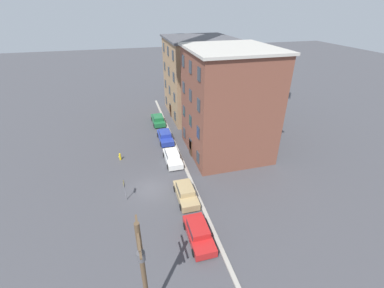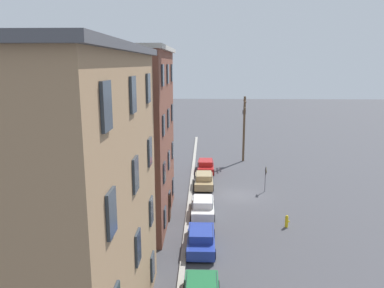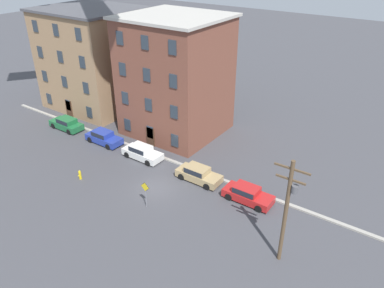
{
  "view_description": "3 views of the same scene",
  "coord_description": "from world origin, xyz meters",
  "px_view_note": "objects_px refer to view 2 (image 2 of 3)",
  "views": [
    {
      "loc": [
        22.42,
        -1.55,
        17.81
      ],
      "look_at": [
        -0.64,
        4.74,
        4.56
      ],
      "focal_mm": 24.0,
      "sensor_mm": 36.0,
      "label": 1
    },
    {
      "loc": [
        -33.78,
        3.23,
        12.19
      ],
      "look_at": [
        1.52,
        4.4,
        4.61
      ],
      "focal_mm": 35.0,
      "sensor_mm": 36.0,
      "label": 2
    },
    {
      "loc": [
        19.03,
        -21.62,
        20.21
      ],
      "look_at": [
        1.98,
        2.86,
        3.97
      ],
      "focal_mm": 35.0,
      "sensor_mm": 36.0,
      "label": 3
    }
  ],
  "objects_px": {
    "caution_sign": "(265,175)",
    "fire_hydrant": "(287,221)",
    "car_tan": "(204,179)",
    "car_white": "(203,206)",
    "car_blue": "(201,238)",
    "utility_pole": "(244,125)",
    "car_red": "(206,165)"
  },
  "relations": [
    {
      "from": "car_white",
      "to": "fire_hydrant",
      "type": "relative_size",
      "value": 4.58
    },
    {
      "from": "utility_pole",
      "to": "fire_hydrant",
      "type": "xyz_separation_m",
      "value": [
        -19.9,
        -1.31,
        -4.17
      ]
    },
    {
      "from": "car_blue",
      "to": "fire_hydrant",
      "type": "distance_m",
      "value": 7.43
    },
    {
      "from": "caution_sign",
      "to": "fire_hydrant",
      "type": "xyz_separation_m",
      "value": [
        -8.05,
        -0.38,
        -1.2
      ]
    },
    {
      "from": "car_blue",
      "to": "car_white",
      "type": "relative_size",
      "value": 1.0
    },
    {
      "from": "car_red",
      "to": "caution_sign",
      "type": "xyz_separation_m",
      "value": [
        -6.72,
        -5.75,
        0.93
      ]
    },
    {
      "from": "car_blue",
      "to": "car_red",
      "type": "xyz_separation_m",
      "value": [
        18.36,
        -0.36,
        0.0
      ]
    },
    {
      "from": "car_blue",
      "to": "utility_pole",
      "type": "height_order",
      "value": "utility_pole"
    },
    {
      "from": "car_blue",
      "to": "car_tan",
      "type": "bearing_deg",
      "value": -0.71
    },
    {
      "from": "car_tan",
      "to": "caution_sign",
      "type": "height_order",
      "value": "caution_sign"
    },
    {
      "from": "fire_hydrant",
      "to": "car_blue",
      "type": "bearing_deg",
      "value": 118.99
    },
    {
      "from": "car_tan",
      "to": "utility_pole",
      "type": "relative_size",
      "value": 0.53
    },
    {
      "from": "car_white",
      "to": "car_red",
      "type": "height_order",
      "value": "same"
    },
    {
      "from": "car_white",
      "to": "caution_sign",
      "type": "distance_m",
      "value": 8.41
    },
    {
      "from": "car_blue",
      "to": "car_white",
      "type": "xyz_separation_m",
      "value": [
        5.84,
        -0.09,
        0.0
      ]
    },
    {
      "from": "utility_pole",
      "to": "car_blue",
      "type": "bearing_deg",
      "value": 167.56
    },
    {
      "from": "car_white",
      "to": "utility_pole",
      "type": "bearing_deg",
      "value": -16.08
    },
    {
      "from": "car_tan",
      "to": "car_red",
      "type": "bearing_deg",
      "value": -2.17
    },
    {
      "from": "car_blue",
      "to": "utility_pole",
      "type": "xyz_separation_m",
      "value": [
        23.49,
        -5.18,
        3.9
      ]
    },
    {
      "from": "caution_sign",
      "to": "fire_hydrant",
      "type": "height_order",
      "value": "caution_sign"
    },
    {
      "from": "car_white",
      "to": "caution_sign",
      "type": "relative_size",
      "value": 1.74
    },
    {
      "from": "car_blue",
      "to": "car_tan",
      "type": "relative_size",
      "value": 1.0
    },
    {
      "from": "car_red",
      "to": "car_tan",
      "type": "bearing_deg",
      "value": 177.83
    },
    {
      "from": "car_tan",
      "to": "car_red",
      "type": "relative_size",
      "value": 1.0
    },
    {
      "from": "car_white",
      "to": "caution_sign",
      "type": "xyz_separation_m",
      "value": [
        5.8,
        -6.02,
        0.93
      ]
    },
    {
      "from": "car_tan",
      "to": "utility_pole",
      "type": "bearing_deg",
      "value": -25.62
    },
    {
      "from": "car_blue",
      "to": "car_tan",
      "type": "xyz_separation_m",
      "value": [
        13.03,
        -0.16,
        0.0
      ]
    },
    {
      "from": "car_white",
      "to": "car_red",
      "type": "relative_size",
      "value": 1.0
    },
    {
      "from": "car_tan",
      "to": "utility_pole",
      "type": "height_order",
      "value": "utility_pole"
    },
    {
      "from": "car_white",
      "to": "car_tan",
      "type": "xyz_separation_m",
      "value": [
        7.19,
        -0.07,
        0.0
      ]
    },
    {
      "from": "car_tan",
      "to": "caution_sign",
      "type": "xyz_separation_m",
      "value": [
        -1.38,
        -5.95,
        0.93
      ]
    },
    {
      "from": "car_tan",
      "to": "car_white",
      "type": "bearing_deg",
      "value": 179.45
    }
  ]
}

